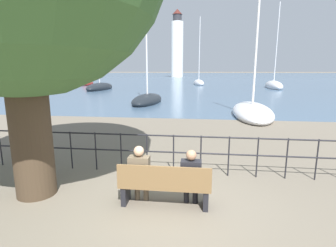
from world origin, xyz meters
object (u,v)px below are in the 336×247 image
park_bench (165,186)px  sailboat_5 (87,83)px  sailboat_0 (100,87)px  sailboat_1 (147,99)px  seated_person_right (191,175)px  sailboat_3 (199,83)px  seated_person_left (140,172)px  harbor_lighthouse (177,46)px  sailboat_4 (274,86)px  sailboat_2 (252,111)px

park_bench → sailboat_5: bearing=115.7°
sailboat_0 → sailboat_1: sailboat_1 is taller
park_bench → seated_person_right: size_ratio=1.54×
sailboat_3 → sailboat_1: bearing=-108.5°
sailboat_3 → seated_person_left: bearing=-101.4°
harbor_lighthouse → sailboat_0: bearing=-93.4°
sailboat_5 → harbor_lighthouse: 65.17m
sailboat_3 → sailboat_4: (11.47, -8.17, 0.01)m
park_bench → sailboat_2: bearing=71.6°
sailboat_4 → harbor_lighthouse: size_ratio=0.49×
seated_person_right → sailboat_0: (-14.14, 31.29, -0.34)m
sailboat_2 → sailboat_4: size_ratio=0.65×
park_bench → sailboat_4: (11.76, 37.31, -0.05)m
harbor_lighthouse → seated_person_right: bearing=-84.7°
seated_person_right → sailboat_2: 11.85m
seated_person_left → sailboat_4: size_ratio=0.10×
park_bench → sailboat_0: bearing=113.5°
sailboat_1 → sailboat_4: bearing=55.5°
sailboat_2 → harbor_lighthouse: (-13.05, 93.79, 12.14)m
seated_person_right → sailboat_1: sailboat_1 is taller
sailboat_0 → seated_person_right: bearing=-66.0°
sailboat_2 → sailboat_4: 27.05m
sailboat_1 → sailboat_5: 30.20m
sailboat_0 → harbor_lighthouse: size_ratio=0.41×
sailboat_5 → sailboat_0: bearing=-75.1°
seated_person_left → sailboat_3: bearing=89.0°
seated_person_right → harbor_lighthouse: (-9.75, 105.17, 11.72)m
park_bench → sailboat_0: (-13.63, 31.37, -0.12)m
park_bench → sailboat_3: size_ratio=0.15×
sailboat_3 → sailboat_0: bearing=-145.0°
harbor_lighthouse → seated_person_left: bearing=-85.3°
seated_person_left → harbor_lighthouse: 106.18m
sailboat_3 → sailboat_2: bearing=-94.5°
sailboat_0 → sailboat_1: bearing=-56.1°
park_bench → sailboat_3: (0.28, 45.48, -0.06)m
sailboat_1 → sailboat_2: size_ratio=1.53×
park_bench → seated_person_right: bearing=8.8°
sailboat_4 → sailboat_5: 32.43m
sailboat_1 → sailboat_2: (7.59, -5.43, -0.08)m
sailboat_5 → seated_person_left: bearing=-81.7°
sailboat_1 → sailboat_4: size_ratio=1.00×
harbor_lighthouse → sailboat_2: bearing=-82.1°
seated_person_left → sailboat_1: size_ratio=0.10×
seated_person_left → sailboat_2: bearing=69.2°
sailboat_5 → sailboat_4: bearing=-25.5°
seated_person_left → sailboat_1: bearing=101.0°
seated_person_left → sailboat_5: (-19.79, 42.08, -0.31)m
seated_person_left → sailboat_3: (0.80, 45.40, -0.30)m
sailboat_2 → harbor_lighthouse: harbor_lighthouse is taller
seated_person_left → seated_person_right: seated_person_left is taller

